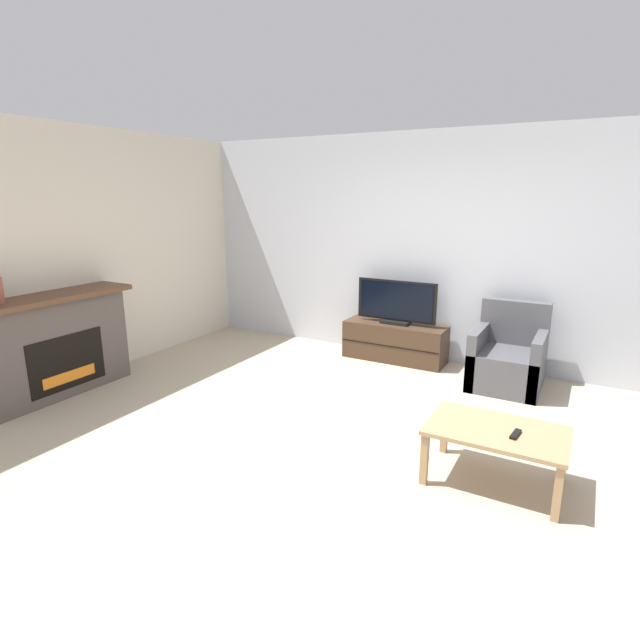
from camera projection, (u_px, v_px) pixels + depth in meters
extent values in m
plane|color=tan|center=(360.00, 443.00, 4.10)|extent=(24.00, 24.00, 0.00)
cube|color=silver|center=(449.00, 250.00, 5.82)|extent=(12.00, 0.06, 2.70)
cube|color=beige|center=(78.00, 255.00, 5.35)|extent=(0.06, 12.00, 2.70)
cube|color=#564C47|center=(54.00, 348.00, 5.00)|extent=(0.38, 1.46, 0.99)
cube|color=black|center=(68.00, 362.00, 4.93)|extent=(0.01, 0.80, 0.54)
cube|color=orange|center=(70.00, 376.00, 4.97)|extent=(0.01, 0.56, 0.11)
cube|color=brown|center=(49.00, 297.00, 4.85)|extent=(0.50, 1.58, 0.05)
cube|color=#422D1E|center=(395.00, 342.00, 6.11)|extent=(1.23, 0.42, 0.46)
cube|color=black|center=(388.00, 346.00, 5.93)|extent=(1.21, 0.01, 0.01)
cube|color=black|center=(396.00, 322.00, 6.05)|extent=(0.34, 0.18, 0.04)
cube|color=black|center=(396.00, 301.00, 5.98)|extent=(0.99, 0.03, 0.49)
cube|color=black|center=(396.00, 301.00, 5.97)|extent=(0.91, 0.01, 0.44)
cube|color=#4C4C51|center=(506.00, 369.00, 5.25)|extent=(0.70, 0.76, 0.40)
cube|color=#4C4C51|center=(515.00, 322.00, 5.41)|extent=(0.70, 0.14, 0.48)
cube|color=#4C4C51|center=(478.00, 355.00, 5.37)|extent=(0.10, 0.76, 0.62)
cube|color=#4C4C51|center=(538.00, 364.00, 5.08)|extent=(0.10, 0.76, 0.62)
cube|color=#A37F56|center=(497.00, 431.00, 3.46)|extent=(0.93, 0.59, 0.03)
cube|color=#A37F56|center=(424.00, 459.00, 3.49)|extent=(0.05, 0.05, 0.38)
cube|color=#A37F56|center=(558.00, 493.00, 3.09)|extent=(0.05, 0.05, 0.38)
cube|color=#A37F56|center=(445.00, 429.00, 3.92)|extent=(0.05, 0.05, 0.38)
cube|color=#A37F56|center=(564.00, 456.00, 3.52)|extent=(0.05, 0.05, 0.38)
cube|color=black|center=(516.00, 434.00, 3.35)|extent=(0.06, 0.15, 0.02)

